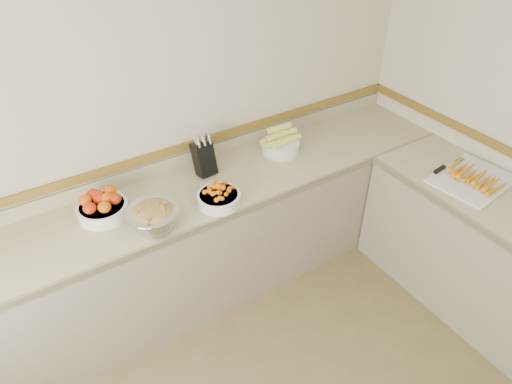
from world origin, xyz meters
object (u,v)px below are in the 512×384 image
cutting_board (473,178)px  corn_bowl (280,144)px  knife_block (204,157)px  tomato_bowl (102,206)px  rhubarb_bowl (154,217)px  cherry_tomato_bowl (219,197)px

cutting_board → corn_bowl: bearing=131.3°
knife_block → corn_bowl: 0.60m
corn_bowl → cutting_board: (0.87, -0.99, -0.04)m
corn_bowl → knife_block: bearing=174.9°
tomato_bowl → cutting_board: bearing=-24.0°
knife_block → tomato_bowl: bearing=-174.2°
knife_block → rhubarb_bowl: knife_block is taller
knife_block → tomato_bowl: 0.73m
corn_bowl → cutting_board: size_ratio=0.54×
rhubarb_bowl → cutting_board: bearing=-19.0°
tomato_bowl → rhubarb_bowl: size_ratio=0.97×
corn_bowl → cutting_board: corn_bowl is taller
tomato_bowl → corn_bowl: (1.32, 0.02, -0.00)m
tomato_bowl → cherry_tomato_bowl: size_ratio=1.10×
knife_block → cherry_tomato_bowl: (-0.08, -0.35, -0.07)m
cherry_tomato_bowl → rhubarb_bowl: bearing=-177.4°
cherry_tomato_bowl → cutting_board: (1.54, -0.70, -0.03)m
tomato_bowl → rhubarb_bowl: rhubarb_bowl is taller
knife_block → corn_bowl: (0.59, -0.05, -0.06)m
rhubarb_bowl → tomato_bowl: bearing=125.9°
corn_bowl → rhubarb_bowl: corn_bowl is taller
corn_bowl → cherry_tomato_bowl: bearing=-156.3°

